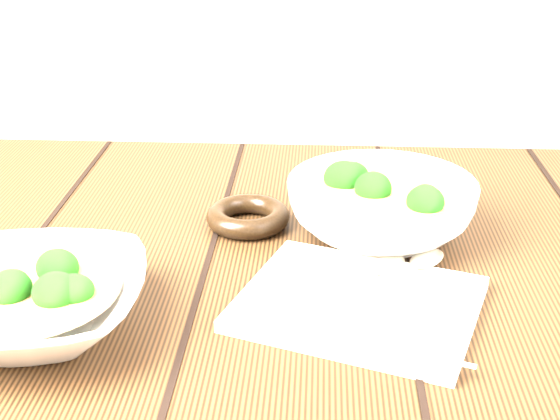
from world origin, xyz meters
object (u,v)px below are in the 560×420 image
table (227,371)px  soup_bowl_back (381,207)px  soup_bowl_front (27,302)px  napkin (358,304)px  trivet (248,216)px

table → soup_bowl_back: (0.16, 0.10, 0.15)m
soup_bowl_front → napkin: soup_bowl_front is taller
table → trivet: size_ratio=12.49×
table → soup_bowl_front: (-0.16, -0.11, 0.15)m
table → soup_bowl_front: 0.25m
soup_bowl_back → napkin: size_ratio=1.29×
soup_bowl_front → soup_bowl_back: (0.33, 0.21, 0.01)m
trivet → napkin: size_ratio=0.45×
table → soup_bowl_front: bearing=-145.6°
table → trivet: bearing=83.0°
soup_bowl_back → trivet: bearing=173.5°
soup_bowl_back → napkin: 0.17m
trivet → soup_bowl_front: bearing=-127.9°
soup_bowl_front → napkin: 0.30m
table → trivet: trivet is taller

